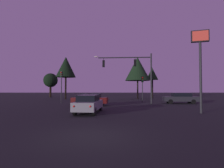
# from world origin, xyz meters

# --- Properties ---
(ground_plane) EXTENTS (168.00, 168.00, 0.00)m
(ground_plane) POSITION_xyz_m (0.00, 24.50, 0.00)
(ground_plane) COLOR black
(ground_plane) RESTS_ON ground
(traffic_signal_mast_arm) EXTENTS (7.61, 0.73, 6.71)m
(traffic_signal_mast_arm) POSITION_xyz_m (3.78, 15.53, 4.72)
(traffic_signal_mast_arm) COLOR #232326
(traffic_signal_mast_arm) RESTS_ON ground
(traffic_light_corner_left) EXTENTS (0.36, 0.39, 4.03)m
(traffic_light_corner_left) POSITION_xyz_m (5.70, 20.03, 2.87)
(traffic_light_corner_left) COLOR #232326
(traffic_light_corner_left) RESTS_ON ground
(traffic_light_corner_right) EXTENTS (0.34, 0.37, 4.60)m
(traffic_light_corner_right) POSITION_xyz_m (-6.34, 17.65, 3.25)
(traffic_light_corner_right) COLOR #232326
(traffic_light_corner_right) RESTS_ON ground
(car_nearside_lane) EXTENTS (2.13, 4.68, 1.52)m
(car_nearside_lane) POSITION_xyz_m (-1.04, 7.40, 0.80)
(car_nearside_lane) COLOR gray
(car_nearside_lane) RESTS_ON ground
(car_crossing_left) EXTENTS (4.48, 2.05, 1.52)m
(car_crossing_left) POSITION_xyz_m (-1.76, 14.08, 0.79)
(car_crossing_left) COLOR #4C0F0F
(car_crossing_left) RESTS_ON ground
(car_crossing_right) EXTENTS (4.79, 2.19, 1.52)m
(car_crossing_right) POSITION_xyz_m (10.60, 17.36, 0.80)
(car_crossing_right) COLOR #232328
(car_crossing_right) RESTS_ON ground
(store_sign_illuminated) EXTENTS (1.41, 0.64, 6.97)m
(store_sign_illuminated) POSITION_xyz_m (8.34, 7.17, 5.10)
(store_sign_illuminated) COLOR #232326
(store_sign_illuminated) RESTS_ON ground
(tree_behind_sign) EXTENTS (3.60, 3.60, 6.19)m
(tree_behind_sign) POSITION_xyz_m (-15.00, 37.87, 4.34)
(tree_behind_sign) COLOR black
(tree_behind_sign) RESTS_ON ground
(tree_left_far) EXTENTS (5.34, 5.34, 8.92)m
(tree_left_far) POSITION_xyz_m (6.39, 29.89, 6.39)
(tree_left_far) COLOR black
(tree_left_far) RESTS_ON ground
(tree_center_horizon) EXTENTS (2.92, 2.92, 7.43)m
(tree_center_horizon) POSITION_xyz_m (10.80, 35.61, 5.78)
(tree_center_horizon) COLOR black
(tree_center_horizon) RESTS_ON ground
(tree_right_cluster) EXTENTS (4.02, 4.02, 8.68)m
(tree_right_cluster) POSITION_xyz_m (-8.51, 28.20, 6.56)
(tree_right_cluster) COLOR black
(tree_right_cluster) RESTS_ON ground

